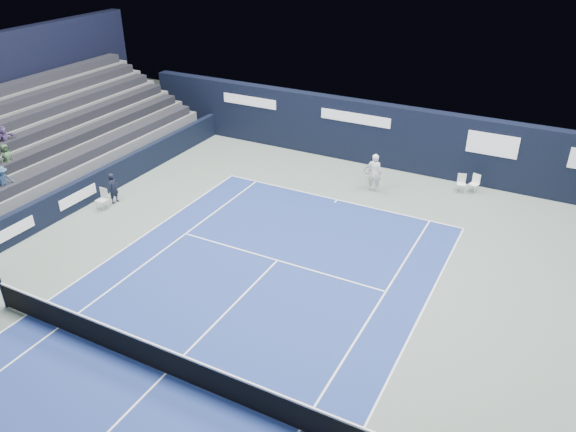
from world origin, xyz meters
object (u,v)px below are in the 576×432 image
(folding_chair_back_b, at_px, (475,182))
(tennis_player, at_px, (374,172))
(folding_chair_back_a, at_px, (461,182))
(line_judge_chair, at_px, (103,197))
(tennis_net, at_px, (164,360))

(folding_chair_back_b, height_order, tennis_player, tennis_player)
(tennis_player, bearing_deg, folding_chair_back_b, 25.66)
(folding_chair_back_a, bearing_deg, line_judge_chair, -161.60)
(folding_chair_back_b, height_order, line_judge_chair, line_judge_chair)
(folding_chair_back_b, xyz_separation_m, line_judge_chair, (-13.61, -8.97, 0.05))
(folding_chair_back_a, xyz_separation_m, tennis_player, (-3.53, -1.71, 0.40))
(tennis_net, xyz_separation_m, tennis_player, (1.05, 13.55, 0.37))
(line_judge_chair, relative_size, tennis_player, 0.53)
(line_judge_chair, height_order, tennis_player, tennis_player)
(folding_chair_back_b, distance_m, line_judge_chair, 16.30)
(folding_chair_back_a, height_order, tennis_player, tennis_player)
(tennis_net, relative_size, tennis_player, 7.31)
(folding_chair_back_b, distance_m, tennis_net, 16.33)
(folding_chair_back_a, bearing_deg, tennis_player, -169.48)
(folding_chair_back_a, relative_size, line_judge_chair, 0.91)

